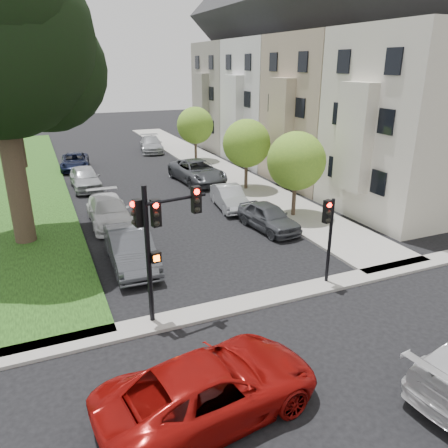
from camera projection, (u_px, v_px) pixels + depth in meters
name	position (u px, v px, depth m)	size (l,w,h in m)	color
ground	(285.00, 331.00, 14.05)	(140.00, 140.00, 0.00)	black
grass_strip	(5.00, 183.00, 31.35)	(8.00, 44.00, 0.12)	black
sidewalk_right	(208.00, 164.00, 37.21)	(3.50, 44.00, 0.12)	gray
sidewalk_cross	(257.00, 301.00, 15.75)	(60.00, 1.00, 0.12)	gray
house_a	(416.00, 87.00, 23.17)	(7.70, 7.55, 15.97)	beige
house_b	(331.00, 82.00, 29.63)	(7.70, 7.55, 15.97)	tan
house_c	(276.00, 79.00, 36.09)	(7.70, 7.55, 15.97)	silver
house_d	(237.00, 76.00, 42.55)	(7.70, 7.55, 15.97)	slate
small_tree_a	(296.00, 161.00, 23.48)	(3.18, 3.18, 4.76)	#3D2E24
small_tree_b	(247.00, 143.00, 28.70)	(3.17, 3.17, 4.75)	#3D2E24
small_tree_c	(195.00, 125.00, 37.31)	(3.13, 3.13, 4.69)	#3D2E24
traffic_signal_main	(158.00, 229.00, 13.57)	(2.31, 0.61, 4.72)	black
traffic_signal_secondary	(329.00, 226.00, 16.23)	(0.47, 0.38, 3.46)	black
car_cross_near	(211.00, 388.00, 10.50)	(2.57, 5.57, 1.55)	maroon
car_parked_0	(269.00, 217.00, 22.43)	(1.65, 4.09, 1.39)	#3F4247
car_parked_1	(229.00, 197.00, 25.78)	(1.41, 4.05, 1.34)	#999BA0
car_parked_2	(197.00, 171.00, 31.47)	(2.63, 5.71, 1.59)	#3F4247
car_parked_4	(151.00, 144.00, 42.38)	(2.03, 5.00, 1.45)	#999BA0
car_parked_5	(131.00, 248.00, 18.37)	(1.69, 4.85, 1.60)	#3F4247
car_parked_6	(109.00, 211.00, 23.23)	(2.03, 4.99, 1.45)	silver
car_parked_7	(85.00, 178.00, 29.74)	(1.82, 4.53, 1.54)	#999BA0
car_parked_8	(75.00, 162.00, 35.29)	(2.15, 4.66, 1.29)	black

